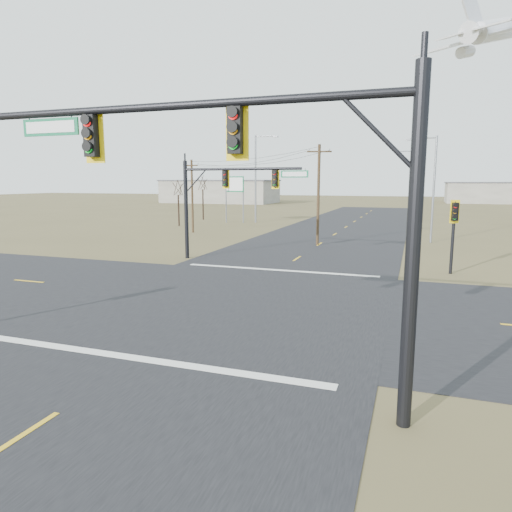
{
  "coord_description": "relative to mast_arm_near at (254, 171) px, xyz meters",
  "views": [
    {
      "loc": [
        7.69,
        -18.87,
        5.39
      ],
      "look_at": [
        0.77,
        1.0,
        1.95
      ],
      "focal_mm": 32.0,
      "sensor_mm": 36.0,
      "label": 1
    }
  ],
  "objects": [
    {
      "name": "streetlight_c",
      "position": [
        -16.22,
        47.24,
        0.74
      ],
      "size": [
        3.17,
        0.38,
        11.34
      ],
      "rotation": [
        0.0,
        0.0,
        -0.17
      ],
      "color": "gray",
      "rests_on": "ground"
    },
    {
      "name": "warehouse_mid",
      "position": [
        20.85,
        118.83,
        -3.13
      ],
      "size": [
        20.0,
        12.0,
        5.0
      ],
      "primitive_type": "cube",
      "color": "#A4A091",
      "rests_on": "ground"
    },
    {
      "name": "pedestal_signal_ne",
      "position": [
        5.71,
        18.62,
        -2.43
      ],
      "size": [
        0.68,
        0.6,
        4.37
      ],
      "rotation": [
        0.0,
        0.0,
        0.43
      ],
      "color": "black",
      "rests_on": "ground"
    },
    {
      "name": "stop_bar_near",
      "position": [
        -4.15,
        1.33,
        -5.6
      ],
      "size": [
        12.0,
        0.4,
        0.01
      ],
      "primitive_type": "cube",
      "color": "silver",
      "rests_on": "road_ns"
    },
    {
      "name": "utility_pole_near",
      "position": [
        -4.23,
        28.27,
        -1.2
      ],
      "size": [
        2.02,
        0.69,
        8.45
      ],
      "rotation": [
        0.0,
        0.0,
        0.28
      ],
      "color": "#49361F",
      "rests_on": "ground"
    },
    {
      "name": "bare_tree_b",
      "position": [
        -25.11,
        49.2,
        -0.37
      ],
      "size": [
        2.99,
        2.99,
        6.58
      ],
      "rotation": [
        0.0,
        0.0,
        -0.18
      ],
      "color": "black",
      "rests_on": "ground"
    },
    {
      "name": "warehouse_left",
      "position": [
        -44.15,
        98.83,
        -2.88
      ],
      "size": [
        28.0,
        14.0,
        5.5
      ],
      "primitive_type": "cube",
      "color": "#A4A091",
      "rests_on": "ground"
    },
    {
      "name": "jet_airliner",
      "position": [
        13.86,
        70.84,
        22.27
      ],
      "size": [
        26.18,
        26.49,
        12.55
      ],
      "rotation": [
        0.0,
        -0.26,
        0.95
      ],
      "color": "silver"
    },
    {
      "name": "mast_arm_far",
      "position": [
        -8.6,
        18.65,
        -0.69
      ],
      "size": [
        8.84,
        0.48,
        6.82
      ],
      "rotation": [
        0.0,
        0.0,
        -0.15
      ],
      "color": "black",
      "rests_on": "ground"
    },
    {
      "name": "road_ew",
      "position": [
        -4.15,
        8.83,
        -5.62
      ],
      "size": [
        160.0,
        14.0,
        0.02
      ],
      "primitive_type": "cube",
      "color": "black",
      "rests_on": "ground"
    },
    {
      "name": "mast_arm_near",
      "position": [
        0.0,
        0.0,
        0.0
      ],
      "size": [
        11.26,
        0.43,
        7.77
      ],
      "rotation": [
        0.0,
        0.0,
        0.05
      ],
      "color": "black",
      "rests_on": "ground"
    },
    {
      "name": "streetlight_a",
      "position": [
        4.79,
        33.23,
        -0.39
      ],
      "size": [
        2.61,
        0.41,
        9.33
      ],
      "rotation": [
        0.0,
        0.0,
        -0.39
      ],
      "color": "gray",
      "rests_on": "ground"
    },
    {
      "name": "road_ns",
      "position": [
        -4.15,
        8.83,
        -5.62
      ],
      "size": [
        14.0,
        160.0,
        0.02
      ],
      "primitive_type": "cube",
      "color": "black",
      "rests_on": "ground"
    },
    {
      "name": "highway_sign",
      "position": [
        -18.96,
        46.01,
        -1.34
      ],
      "size": [
        3.04,
        1.27,
        6.06
      ],
      "rotation": [
        0.0,
        0.0,
        -0.38
      ],
      "color": "gray",
      "rests_on": "ground"
    },
    {
      "name": "utility_pole_far",
      "position": [
        -18.85,
        33.69,
        -1.58
      ],
      "size": [
        1.77,
        0.83,
        7.66
      ],
      "rotation": [
        0.0,
        0.0,
        -0.4
      ],
      "color": "#49361F",
      "rests_on": "ground"
    },
    {
      "name": "bare_tree_a",
      "position": [
        -23.79,
        39.64,
        -0.94
      ],
      "size": [
        2.55,
        2.55,
        5.92
      ],
      "rotation": [
        0.0,
        0.0,
        0.05
      ],
      "color": "black",
      "rests_on": "ground"
    },
    {
      "name": "stop_bar_far",
      "position": [
        -4.15,
        16.33,
        -5.6
      ],
      "size": [
        12.0,
        0.4,
        0.01
      ],
      "primitive_type": "cube",
      "color": "silver",
      "rests_on": "road_ns"
    },
    {
      "name": "streetlight_b",
      "position": [
        2.7,
        58.59,
        -0.14
      ],
      "size": [
        2.73,
        0.29,
        9.78
      ],
      "rotation": [
        0.0,
        0.0,
        -0.09
      ],
      "color": "gray",
      "rests_on": "ground"
    },
    {
      "name": "ground",
      "position": [
        -4.15,
        8.83,
        -5.63
      ],
      "size": [
        320.0,
        320.0,
        0.0
      ],
      "primitive_type": "plane",
      "color": "brown",
      "rests_on": "ground"
    }
  ]
}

